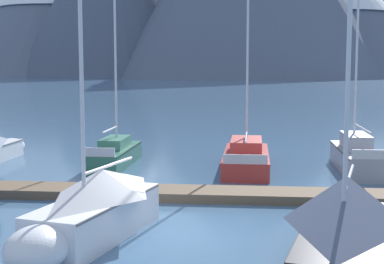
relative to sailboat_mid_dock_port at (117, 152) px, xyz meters
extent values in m
plane|color=#426689|center=(3.82, -10.33, -0.54)|extent=(700.00, 700.00, 0.00)
cone|color=slate|center=(-66.25, 192.83, 22.36)|extent=(90.96, 90.96, 45.80)
cone|color=slate|center=(34.19, 179.28, 19.72)|extent=(75.14, 75.14, 40.51)
cube|color=brown|center=(3.82, -6.33, -0.39)|extent=(22.54, 1.71, 0.30)
cylinder|color=#38383D|center=(3.82, -6.99, -0.42)|extent=(21.63, 0.35, 0.24)
cylinder|color=#38383D|center=(3.82, -5.66, -0.42)|extent=(21.63, 0.35, 0.24)
ellipsoid|color=silver|center=(-5.96, 2.50, -0.14)|extent=(1.34, 1.57, 0.75)
cube|color=#336B56|center=(-0.01, -0.39, -0.14)|extent=(1.49, 5.09, 0.78)
ellipsoid|color=#336B56|center=(0.04, 2.37, -0.14)|extent=(1.22, 1.33, 0.74)
cube|color=#163027|center=(-0.01, -0.39, 0.21)|extent=(1.53, 4.99, 0.06)
cylinder|color=silver|center=(0.00, 0.01, 4.43)|extent=(0.10, 0.10, 8.37)
cylinder|color=silver|center=(-0.02, -1.15, 1.15)|extent=(0.12, 2.33, 0.08)
cube|color=#3A7560|center=(0.00, -0.27, 0.47)|extent=(1.02, 2.29, 0.44)
cube|color=silver|center=(-0.05, -2.84, 0.43)|extent=(1.26, 0.12, 0.36)
cube|color=white|center=(2.01, -11.13, -0.01)|extent=(2.62, 4.85, 1.06)
ellipsoid|color=white|center=(1.37, -13.66, -0.01)|extent=(1.69, 1.99, 1.00)
cube|color=slate|center=(2.01, -11.13, 0.48)|extent=(2.64, 4.77, 0.06)
cylinder|color=silver|center=(1.86, -11.69, 3.46)|extent=(0.10, 0.10, 5.88)
cylinder|color=silver|center=(2.19, -10.40, 1.26)|extent=(0.73, 2.61, 0.08)
pyramid|color=silver|center=(2.09, -10.80, 0.88)|extent=(2.64, 4.01, 0.71)
cube|color=#B2332D|center=(5.79, -0.78, -0.17)|extent=(1.91, 5.92, 0.73)
ellipsoid|color=#B2332D|center=(5.82, 2.42, -0.17)|extent=(1.59, 1.40, 0.69)
cube|color=#501614|center=(5.79, -0.78, 0.15)|extent=(1.94, 5.80, 0.06)
cylinder|color=silver|center=(5.80, -0.07, 4.43)|extent=(0.10, 0.10, 8.48)
cylinder|color=silver|center=(5.78, -1.74, 0.98)|extent=(0.11, 3.33, 0.08)
cube|color=#C03A35|center=(5.79, -0.63, 0.47)|extent=(1.32, 2.67, 0.57)
cube|color=silver|center=(5.77, -3.65, 0.37)|extent=(1.67, 0.11, 0.36)
cube|color=black|center=(8.03, -12.63, -0.09)|extent=(2.92, 5.68, 0.90)
cube|color=black|center=(8.03, -12.63, 0.32)|extent=(2.93, 5.59, 0.06)
cylinder|color=silver|center=(7.92, -13.15, 3.32)|extent=(0.10, 0.10, 5.91)
cylinder|color=silver|center=(8.29, -11.49, 1.26)|extent=(0.81, 3.34, 0.08)
pyramid|color=#4C5670|center=(8.12, -12.23, 0.90)|extent=(2.93, 4.68, 1.08)
cube|color=#93939E|center=(10.37, -0.77, -0.06)|extent=(1.41, 5.44, 0.94)
ellipsoid|color=#93939E|center=(10.36, 2.31, -0.06)|extent=(1.20, 2.09, 0.90)
cube|color=#424247|center=(10.37, -0.77, 0.37)|extent=(1.45, 5.33, 0.06)
cylinder|color=silver|center=(10.37, -0.18, 4.22)|extent=(0.10, 0.10, 7.63)
cylinder|color=silver|center=(10.37, -1.92, 1.40)|extent=(0.08, 3.50, 0.08)
cube|color=#A0A0AB|center=(10.37, -0.63, 0.72)|extent=(0.99, 2.45, 0.62)
cube|color=silver|center=(10.37, -3.41, 0.59)|extent=(1.27, 0.10, 0.36)
camera|label=1|loc=(5.90, -25.53, 3.98)|focal=54.85mm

